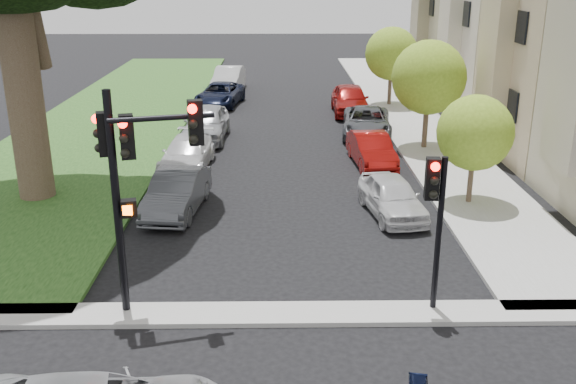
{
  "coord_description": "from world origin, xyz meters",
  "views": [
    {
      "loc": [
        -0.23,
        -11.03,
        7.6
      ],
      "look_at": [
        0.0,
        5.0,
        2.0
      ],
      "focal_mm": 40.0,
      "sensor_mm": 36.0,
      "label": 1
    }
  ],
  "objects_px": {
    "car_parked_3": "(350,99)",
    "traffic_signal_secondary": "(435,206)",
    "car_parked_1": "(371,150)",
    "car_parked_8": "(220,94)",
    "small_tree_a": "(475,133)",
    "car_parked_5": "(177,192)",
    "car_parked_6": "(187,154)",
    "car_parked_2": "(367,122)",
    "small_tree_c": "(392,54)",
    "car_parked_9": "(229,79)",
    "small_tree_b": "(429,78)",
    "car_parked_0": "(392,196)",
    "traffic_signal_main": "(133,164)",
    "car_parked_7": "(206,123)"
  },
  "relations": [
    {
      "from": "car_parked_3",
      "to": "car_parked_6",
      "type": "bearing_deg",
      "value": -126.09
    },
    {
      "from": "traffic_signal_main",
      "to": "car_parked_6",
      "type": "bearing_deg",
      "value": 92.55
    },
    {
      "from": "car_parked_9",
      "to": "car_parked_1",
      "type": "bearing_deg",
      "value": -62.49
    },
    {
      "from": "small_tree_b",
      "to": "car_parked_0",
      "type": "relative_size",
      "value": 1.27
    },
    {
      "from": "car_parked_1",
      "to": "traffic_signal_secondary",
      "type": "bearing_deg",
      "value": -96.55
    },
    {
      "from": "traffic_signal_secondary",
      "to": "car_parked_9",
      "type": "xyz_separation_m",
      "value": [
        -6.72,
        28.64,
        -1.84
      ]
    },
    {
      "from": "small_tree_a",
      "to": "car_parked_9",
      "type": "bearing_deg",
      "value": 114.3
    },
    {
      "from": "car_parked_2",
      "to": "car_parked_7",
      "type": "height_order",
      "value": "car_parked_7"
    },
    {
      "from": "car_parked_1",
      "to": "car_parked_2",
      "type": "height_order",
      "value": "car_parked_2"
    },
    {
      "from": "car_parked_2",
      "to": "car_parked_3",
      "type": "height_order",
      "value": "car_parked_3"
    },
    {
      "from": "small_tree_a",
      "to": "car_parked_0",
      "type": "bearing_deg",
      "value": -161.19
    },
    {
      "from": "car_parked_3",
      "to": "car_parked_9",
      "type": "distance_m",
      "value": 10.07
    },
    {
      "from": "small_tree_c",
      "to": "car_parked_2",
      "type": "distance_m",
      "value": 7.73
    },
    {
      "from": "car_parked_6",
      "to": "car_parked_5",
      "type": "bearing_deg",
      "value": -82.85
    },
    {
      "from": "small_tree_a",
      "to": "car_parked_8",
      "type": "distance_m",
      "value": 19.57
    },
    {
      "from": "traffic_signal_main",
      "to": "traffic_signal_secondary",
      "type": "distance_m",
      "value": 6.68
    },
    {
      "from": "small_tree_c",
      "to": "car_parked_1",
      "type": "bearing_deg",
      "value": -102.72
    },
    {
      "from": "small_tree_c",
      "to": "car_parked_2",
      "type": "height_order",
      "value": "small_tree_c"
    },
    {
      "from": "traffic_signal_secondary",
      "to": "car_parked_2",
      "type": "height_order",
      "value": "traffic_signal_secondary"
    },
    {
      "from": "car_parked_6",
      "to": "car_parked_7",
      "type": "relative_size",
      "value": 0.93
    },
    {
      "from": "traffic_signal_main",
      "to": "car_parked_9",
      "type": "xyz_separation_m",
      "value": [
        -0.11,
        28.6,
        -2.83
      ]
    },
    {
      "from": "car_parked_6",
      "to": "car_parked_7",
      "type": "bearing_deg",
      "value": 90.09
    },
    {
      "from": "traffic_signal_main",
      "to": "car_parked_3",
      "type": "relative_size",
      "value": 1.11
    },
    {
      "from": "car_parked_0",
      "to": "car_parked_6",
      "type": "height_order",
      "value": "car_parked_0"
    },
    {
      "from": "small_tree_a",
      "to": "car_parked_2",
      "type": "relative_size",
      "value": 0.78
    },
    {
      "from": "car_parked_5",
      "to": "car_parked_1",
      "type": "bearing_deg",
      "value": 42.62
    },
    {
      "from": "small_tree_a",
      "to": "car_parked_1",
      "type": "distance_m",
      "value": 5.7
    },
    {
      "from": "car_parked_1",
      "to": "car_parked_9",
      "type": "relative_size",
      "value": 0.83
    },
    {
      "from": "car_parked_3",
      "to": "car_parked_5",
      "type": "xyz_separation_m",
      "value": [
        -7.26,
        -15.0,
        -0.12
      ]
    },
    {
      "from": "traffic_signal_main",
      "to": "car_parked_7",
      "type": "distance_m",
      "value": 16.25
    },
    {
      "from": "car_parked_9",
      "to": "car_parked_3",
      "type": "bearing_deg",
      "value": -39.69
    },
    {
      "from": "car_parked_8",
      "to": "traffic_signal_secondary",
      "type": "bearing_deg",
      "value": -65.21
    },
    {
      "from": "car_parked_1",
      "to": "car_parked_3",
      "type": "distance_m",
      "value": 9.75
    },
    {
      "from": "traffic_signal_secondary",
      "to": "car_parked_3",
      "type": "relative_size",
      "value": 0.8
    },
    {
      "from": "traffic_signal_main",
      "to": "car_parked_8",
      "type": "relative_size",
      "value": 1.1
    },
    {
      "from": "small_tree_a",
      "to": "car_parked_2",
      "type": "xyz_separation_m",
      "value": [
        -2.24,
        9.54,
        -1.83
      ]
    },
    {
      "from": "small_tree_c",
      "to": "car_parked_6",
      "type": "distance_m",
      "value": 16.09
    },
    {
      "from": "car_parked_0",
      "to": "car_parked_7",
      "type": "bearing_deg",
      "value": 116.98
    },
    {
      "from": "small_tree_c",
      "to": "car_parked_2",
      "type": "bearing_deg",
      "value": -107.71
    },
    {
      "from": "small_tree_b",
      "to": "car_parked_5",
      "type": "bearing_deg",
      "value": -142.03
    },
    {
      "from": "car_parked_3",
      "to": "traffic_signal_secondary",
      "type": "bearing_deg",
      "value": -90.62
    },
    {
      "from": "small_tree_b",
      "to": "car_parked_2",
      "type": "distance_m",
      "value": 4.18
    },
    {
      "from": "traffic_signal_main",
      "to": "car_parked_1",
      "type": "bearing_deg",
      "value": 59.64
    },
    {
      "from": "car_parked_6",
      "to": "car_parked_9",
      "type": "height_order",
      "value": "car_parked_9"
    },
    {
      "from": "car_parked_6",
      "to": "small_tree_a",
      "type": "bearing_deg",
      "value": -19.47
    },
    {
      "from": "car_parked_8",
      "to": "car_parked_6",
      "type": "bearing_deg",
      "value": -82.29
    },
    {
      "from": "car_parked_6",
      "to": "car_parked_1",
      "type": "bearing_deg",
      "value": 6.65
    },
    {
      "from": "traffic_signal_secondary",
      "to": "car_parked_8",
      "type": "bearing_deg",
      "value": 106.04
    },
    {
      "from": "car_parked_0",
      "to": "car_parked_5",
      "type": "bearing_deg",
      "value": 168.31
    },
    {
      "from": "car_parked_7",
      "to": "car_parked_2",
      "type": "bearing_deg",
      "value": 6.76
    }
  ]
}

